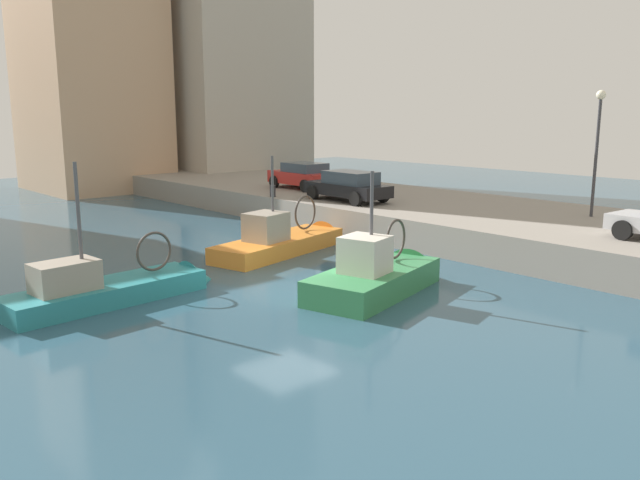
{
  "coord_description": "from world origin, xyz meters",
  "views": [
    {
      "loc": [
        -11.61,
        -14.51,
        5.28
      ],
      "look_at": [
        1.98,
        0.62,
        1.2
      ],
      "focal_mm": 36.39,
      "sensor_mm": 36.0,
      "label": 1
    }
  ],
  "objects_px": {
    "fishing_boat_orange": "(285,248)",
    "fishing_boat_green": "(380,286)",
    "quay_streetlamp": "(598,132)",
    "fishing_boat_teal": "(118,296)",
    "mooring_bollard_mid": "(273,191)",
    "parked_car_black": "(348,186)",
    "parked_car_red": "(303,175)"
  },
  "relations": [
    {
      "from": "fishing_boat_orange",
      "to": "fishing_boat_green",
      "type": "xyz_separation_m",
      "value": [
        -1.33,
        -6.13,
        -0.01
      ]
    },
    {
      "from": "parked_car_red",
      "to": "mooring_bollard_mid",
      "type": "xyz_separation_m",
      "value": [
        -3.23,
        -1.53,
        -0.43
      ]
    },
    {
      "from": "fishing_boat_orange",
      "to": "parked_car_black",
      "type": "xyz_separation_m",
      "value": [
        5.48,
        2.19,
        1.76
      ]
    },
    {
      "from": "fishing_boat_green",
      "to": "fishing_boat_orange",
      "type": "bearing_deg",
      "value": 77.74
    },
    {
      "from": "fishing_boat_orange",
      "to": "fishing_boat_teal",
      "type": "height_order",
      "value": "fishing_boat_teal"
    },
    {
      "from": "fishing_boat_orange",
      "to": "parked_car_red",
      "type": "distance_m",
      "value": 10.24
    },
    {
      "from": "fishing_boat_orange",
      "to": "quay_streetlamp",
      "type": "distance_m",
      "value": 12.72
    },
    {
      "from": "fishing_boat_teal",
      "to": "parked_car_red",
      "type": "bearing_deg",
      "value": 31.78
    },
    {
      "from": "fishing_boat_teal",
      "to": "parked_car_black",
      "type": "xyz_separation_m",
      "value": [
        13.09,
        4.06,
        1.77
      ]
    },
    {
      "from": "mooring_bollard_mid",
      "to": "parked_car_black",
      "type": "bearing_deg",
      "value": -64.68
    },
    {
      "from": "fishing_boat_orange",
      "to": "mooring_bollard_mid",
      "type": "relative_size",
      "value": 12.67
    },
    {
      "from": "fishing_boat_orange",
      "to": "fishing_boat_teal",
      "type": "bearing_deg",
      "value": -166.18
    },
    {
      "from": "fishing_boat_orange",
      "to": "quay_streetlamp",
      "type": "relative_size",
      "value": 1.44
    },
    {
      "from": "fishing_boat_teal",
      "to": "mooring_bollard_mid",
      "type": "bearing_deg",
      "value": 33.44
    },
    {
      "from": "parked_car_red",
      "to": "mooring_bollard_mid",
      "type": "distance_m",
      "value": 3.6
    },
    {
      "from": "parked_car_black",
      "to": "fishing_boat_teal",
      "type": "bearing_deg",
      "value": -162.76
    },
    {
      "from": "fishing_boat_orange",
      "to": "parked_car_red",
      "type": "xyz_separation_m",
      "value": [
        7.05,
        7.21,
        1.77
      ]
    },
    {
      "from": "fishing_boat_green",
      "to": "mooring_bollard_mid",
      "type": "xyz_separation_m",
      "value": [
        5.16,
        11.81,
        1.34
      ]
    },
    {
      "from": "fishing_boat_green",
      "to": "quay_streetlamp",
      "type": "relative_size",
      "value": 1.23
    },
    {
      "from": "fishing_boat_orange",
      "to": "parked_car_red",
      "type": "relative_size",
      "value": 1.8
    },
    {
      "from": "parked_car_red",
      "to": "quay_streetlamp",
      "type": "distance_m",
      "value": 14.94
    },
    {
      "from": "fishing_boat_teal",
      "to": "parked_car_red",
      "type": "distance_m",
      "value": 17.34
    },
    {
      "from": "fishing_boat_green",
      "to": "parked_car_red",
      "type": "distance_m",
      "value": 15.86
    },
    {
      "from": "mooring_bollard_mid",
      "to": "fishing_boat_green",
      "type": "bearing_deg",
      "value": -113.58
    },
    {
      "from": "fishing_boat_green",
      "to": "mooring_bollard_mid",
      "type": "distance_m",
      "value": 12.96
    },
    {
      "from": "parked_car_red",
      "to": "quay_streetlamp",
      "type": "height_order",
      "value": "quay_streetlamp"
    },
    {
      "from": "fishing_boat_teal",
      "to": "parked_car_red",
      "type": "xyz_separation_m",
      "value": [
        14.66,
        9.08,
        1.78
      ]
    },
    {
      "from": "parked_car_red",
      "to": "mooring_bollard_mid",
      "type": "relative_size",
      "value": 7.03
    },
    {
      "from": "fishing_boat_orange",
      "to": "fishing_boat_green",
      "type": "distance_m",
      "value": 6.28
    },
    {
      "from": "fishing_boat_green",
      "to": "quay_streetlamp",
      "type": "bearing_deg",
      "value": -6.18
    },
    {
      "from": "fishing_boat_teal",
      "to": "mooring_bollard_mid",
      "type": "height_order",
      "value": "fishing_boat_teal"
    },
    {
      "from": "fishing_boat_orange",
      "to": "quay_streetlamp",
      "type": "bearing_deg",
      "value": -37.63
    }
  ]
}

